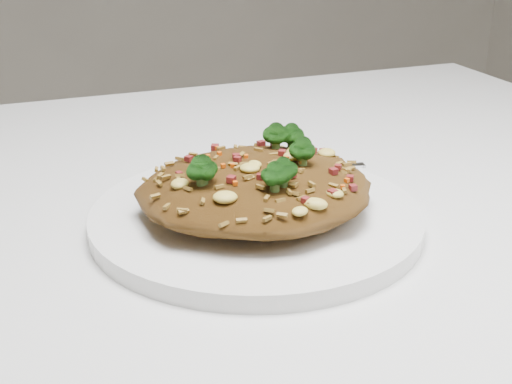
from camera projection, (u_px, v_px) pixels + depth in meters
dining_table at (126, 320)px, 0.60m from camera, size 1.20×0.80×0.75m
plate at (256, 218)px, 0.56m from camera, size 0.26×0.26×0.01m
fried_rice at (256, 179)px, 0.55m from camera, size 0.18×0.17×0.06m
fork at (286, 170)px, 0.64m from camera, size 0.16×0.04×0.00m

